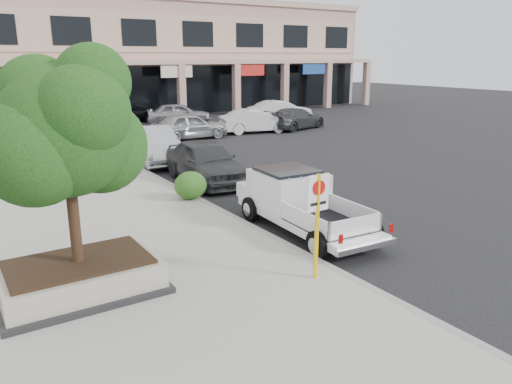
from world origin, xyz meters
TOP-DOWN VIEW (x-y plane):
  - ground at (0.00, 0.00)m, footprint 120.00×120.00m
  - sidewalk at (-5.50, 6.00)m, footprint 8.00×52.00m
  - curb at (-1.55, 6.00)m, footprint 0.20×52.00m
  - strip_mall at (8.00, 33.93)m, footprint 40.55×12.43m
  - planter at (-6.65, 0.15)m, footprint 3.20×2.20m
  - planter_tree at (-6.52, 0.31)m, footprint 2.90×2.55m
  - no_parking_sign at (-2.22, -1.91)m, footprint 0.55×0.09m
  - hedge at (-1.80, 5.13)m, footprint 1.10×0.99m
  - pickup_truck at (-0.35, 0.79)m, footprint 2.25×5.33m
  - curb_car_a at (-0.05, 7.40)m, footprint 2.31×4.99m
  - curb_car_b at (-0.34, 12.09)m, footprint 2.29×5.15m
  - curb_car_c at (-0.58, 19.09)m, footprint 2.38×5.53m
  - curb_car_d at (-0.57, 25.67)m, footprint 3.07×5.55m
  - lot_car_a at (3.95, 17.30)m, footprint 4.59×1.85m
  - lot_car_b at (8.62, 17.31)m, footprint 4.80×2.57m
  - lot_car_c at (11.78, 17.23)m, footprint 5.20×3.19m
  - lot_car_d at (3.70, 27.23)m, footprint 5.35×3.89m
  - lot_car_e at (6.18, 23.64)m, footprint 4.90×3.34m
  - lot_car_f at (13.14, 20.93)m, footprint 4.91×2.13m

SIDE VIEW (x-z plane):
  - ground at x=0.00m, z-range 0.00..0.00m
  - sidewalk at x=-5.50m, z-range 0.00..0.15m
  - curb at x=-1.55m, z-range 0.00..0.15m
  - planter at x=-6.65m, z-range 0.14..0.82m
  - hedge at x=-1.80m, z-range 0.15..1.08m
  - lot_car_d at x=3.70m, z-range 0.00..1.35m
  - lot_car_c at x=11.78m, z-range 0.00..1.41m
  - curb_car_d at x=-0.57m, z-range 0.00..1.47m
  - lot_car_b at x=8.62m, z-range 0.00..1.50m
  - lot_car_e at x=6.18m, z-range 0.00..1.55m
  - lot_car_a at x=3.95m, z-range 0.00..1.56m
  - lot_car_f at x=13.14m, z-range 0.00..1.57m
  - curb_car_c at x=-0.58m, z-range 0.00..1.59m
  - pickup_truck at x=-0.35m, z-range 0.00..1.64m
  - curb_car_b at x=-0.34m, z-range 0.00..1.64m
  - curb_car_a at x=-0.05m, z-range 0.00..1.66m
  - no_parking_sign at x=-2.22m, z-range 0.48..2.78m
  - planter_tree at x=-6.52m, z-range 1.41..5.41m
  - strip_mall at x=8.00m, z-range 0.00..9.50m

